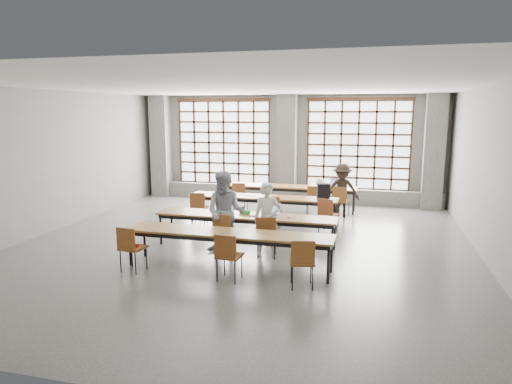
# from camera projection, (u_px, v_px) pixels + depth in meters

# --- Properties ---
(floor) EXTENTS (11.00, 11.00, 0.00)m
(floor) POSITION_uv_depth(u_px,v_px,m) (243.00, 246.00, 10.22)
(floor) COLOR #4A4A47
(floor) RESTS_ON ground
(ceiling) EXTENTS (11.00, 11.00, 0.00)m
(ceiling) POSITION_uv_depth(u_px,v_px,m) (242.00, 86.00, 9.60)
(ceiling) COLOR silver
(ceiling) RESTS_ON floor
(wall_back) EXTENTS (10.00, 0.00, 10.00)m
(wall_back) POSITION_uv_depth(u_px,v_px,m) (289.00, 148.00, 15.15)
(wall_back) COLOR slate
(wall_back) RESTS_ON floor
(wall_front) EXTENTS (10.00, 0.00, 10.00)m
(wall_front) POSITION_uv_depth(u_px,v_px,m) (91.00, 233.00, 4.67)
(wall_front) COLOR slate
(wall_front) RESTS_ON floor
(wall_left) EXTENTS (0.00, 11.00, 11.00)m
(wall_left) POSITION_uv_depth(u_px,v_px,m) (46.00, 162.00, 11.15)
(wall_left) COLOR slate
(wall_left) RESTS_ON floor
(wall_right) EXTENTS (0.00, 11.00, 11.00)m
(wall_right) POSITION_uv_depth(u_px,v_px,m) (494.00, 177.00, 8.67)
(wall_right) COLOR slate
(wall_right) RESTS_ON floor
(column_left) EXTENTS (0.60, 0.55, 3.50)m
(column_left) POSITION_uv_depth(u_px,v_px,m) (161.00, 146.00, 16.00)
(column_left) COLOR #50504E
(column_left) RESTS_ON floor
(column_mid) EXTENTS (0.60, 0.55, 3.50)m
(column_mid) POSITION_uv_depth(u_px,v_px,m) (287.00, 149.00, 14.88)
(column_mid) COLOR #50504E
(column_mid) RESTS_ON floor
(column_right) EXTENTS (0.60, 0.55, 3.50)m
(column_right) POSITION_uv_depth(u_px,v_px,m) (434.00, 152.00, 13.76)
(column_right) COLOR #50504E
(column_right) RESTS_ON floor
(window_left) EXTENTS (3.32, 0.12, 3.00)m
(window_left) POSITION_uv_depth(u_px,v_px,m) (224.00, 143.00, 15.61)
(window_left) COLOR white
(window_left) RESTS_ON wall_back
(window_right) EXTENTS (3.32, 0.12, 3.00)m
(window_right) POSITION_uv_depth(u_px,v_px,m) (358.00, 145.00, 14.49)
(window_right) COLOR white
(window_right) RESTS_ON wall_back
(sill_ledge) EXTENTS (9.80, 0.35, 0.50)m
(sill_ledge) POSITION_uv_depth(u_px,v_px,m) (287.00, 194.00, 15.22)
(sill_ledge) COLOR #50504E
(sill_ledge) RESTS_ON floor
(desk_row_a) EXTENTS (4.00, 0.70, 0.73)m
(desk_row_a) POSITION_uv_depth(u_px,v_px,m) (290.00, 188.00, 13.85)
(desk_row_a) COLOR brown
(desk_row_a) RESTS_ON floor
(desk_row_b) EXTENTS (4.00, 0.70, 0.73)m
(desk_row_b) POSITION_uv_depth(u_px,v_px,m) (263.00, 199.00, 12.19)
(desk_row_b) COLOR brown
(desk_row_b) RESTS_ON floor
(desk_row_c) EXTENTS (4.00, 0.70, 0.73)m
(desk_row_c) POSITION_uv_depth(u_px,v_px,m) (246.00, 218.00, 10.03)
(desk_row_c) COLOR brown
(desk_row_c) RESTS_ON floor
(desk_row_d) EXTENTS (4.00, 0.70, 0.73)m
(desk_row_d) POSITION_uv_depth(u_px,v_px,m) (228.00, 235.00, 8.62)
(desk_row_d) COLOR brown
(desk_row_d) RESTS_ON floor
(chair_back_left) EXTENTS (0.43, 0.44, 0.88)m
(chair_back_left) POSITION_uv_depth(u_px,v_px,m) (240.00, 194.00, 13.63)
(chair_back_left) COLOR brown
(chair_back_left) RESTS_ON floor
(chair_back_mid) EXTENTS (0.51, 0.51, 0.88)m
(chair_back_mid) POSITION_uv_depth(u_px,v_px,m) (314.00, 197.00, 13.08)
(chair_back_mid) COLOR brown
(chair_back_mid) RESTS_ON floor
(chair_back_right) EXTENTS (0.51, 0.51, 0.88)m
(chair_back_right) POSITION_uv_depth(u_px,v_px,m) (341.00, 199.00, 12.89)
(chair_back_right) COLOR brown
(chair_back_right) RESTS_ON floor
(chair_mid_left) EXTENTS (0.47, 0.48, 0.88)m
(chair_mid_left) POSITION_uv_depth(u_px,v_px,m) (199.00, 205.00, 12.01)
(chair_mid_left) COLOR brown
(chair_mid_left) RESTS_ON floor
(chair_mid_centre) EXTENTS (0.45, 0.46, 0.88)m
(chair_mid_centre) POSITION_uv_depth(u_px,v_px,m) (273.00, 209.00, 11.51)
(chair_mid_centre) COLOR brown
(chair_mid_centre) RESTS_ON floor
(chair_mid_right) EXTENTS (0.52, 0.53, 0.88)m
(chair_mid_right) POSITION_uv_depth(u_px,v_px,m) (327.00, 212.00, 11.17)
(chair_mid_right) COLOR brown
(chair_mid_right) RESTS_ON floor
(chair_front_left) EXTENTS (0.46, 0.46, 0.88)m
(chair_front_left) POSITION_uv_depth(u_px,v_px,m) (224.00, 230.00, 9.53)
(chair_front_left) COLOR brown
(chair_front_left) RESTS_ON floor
(chair_front_right) EXTENTS (0.49, 0.49, 0.88)m
(chair_front_right) POSITION_uv_depth(u_px,v_px,m) (266.00, 233.00, 9.30)
(chair_front_right) COLOR brown
(chair_front_right) RESTS_ON floor
(chair_near_left) EXTENTS (0.47, 0.48, 0.88)m
(chair_near_left) POSITION_uv_depth(u_px,v_px,m) (130.00, 244.00, 8.47)
(chair_near_left) COLOR brown
(chair_near_left) RESTS_ON floor
(chair_near_mid) EXTENTS (0.45, 0.45, 0.88)m
(chair_near_mid) POSITION_uv_depth(u_px,v_px,m) (228.00, 252.00, 8.00)
(chair_near_mid) COLOR brown
(chair_near_mid) RESTS_ON floor
(chair_near_right) EXTENTS (0.50, 0.51, 0.88)m
(chair_near_right) POSITION_uv_depth(u_px,v_px,m) (302.00, 259.00, 7.67)
(chair_near_right) COLOR brown
(chair_near_right) RESTS_ON floor
(student_male) EXTENTS (0.62, 0.47, 1.55)m
(student_male) POSITION_uv_depth(u_px,v_px,m) (267.00, 220.00, 9.39)
(student_male) COLOR silver
(student_male) RESTS_ON floor
(student_female) EXTENTS (0.89, 0.72, 1.75)m
(student_female) POSITION_uv_depth(u_px,v_px,m) (226.00, 213.00, 9.59)
(student_female) COLOR #172146
(student_female) RESTS_ON floor
(student_back) EXTENTS (1.01, 0.61, 1.52)m
(student_back) POSITION_uv_depth(u_px,v_px,m) (342.00, 190.00, 12.96)
(student_back) COLOR black
(student_back) RESTS_ON floor
(laptop_front) EXTENTS (0.40, 0.35, 0.26)m
(laptop_front) POSITION_uv_depth(u_px,v_px,m) (272.00, 212.00, 9.97)
(laptop_front) COLOR #BBBBC0
(laptop_front) RESTS_ON desk_row_c
(laptop_back) EXTENTS (0.41, 0.37, 0.26)m
(laptop_back) POSITION_uv_depth(u_px,v_px,m) (335.00, 185.00, 13.60)
(laptop_back) COLOR #A9A9AE
(laptop_back) RESTS_ON desk_row_a
(mouse) EXTENTS (0.10, 0.07, 0.04)m
(mouse) POSITION_uv_depth(u_px,v_px,m) (288.00, 217.00, 9.76)
(mouse) COLOR silver
(mouse) RESTS_ON desk_row_c
(green_box) EXTENTS (0.26, 0.19, 0.09)m
(green_box) POSITION_uv_depth(u_px,v_px,m) (245.00, 212.00, 10.10)
(green_box) COLOR #297D29
(green_box) RESTS_ON desk_row_c
(phone) EXTENTS (0.14, 0.07, 0.01)m
(phone) POSITION_uv_depth(u_px,v_px,m) (253.00, 216.00, 9.88)
(phone) COLOR black
(phone) RESTS_ON desk_row_c
(paper_sheet_a) EXTENTS (0.32, 0.25, 0.00)m
(paper_sheet_a) POSITION_uv_depth(u_px,v_px,m) (242.00, 195.00, 12.37)
(paper_sheet_a) COLOR white
(paper_sheet_a) RESTS_ON desk_row_b
(paper_sheet_b) EXTENTS (0.33, 0.26, 0.00)m
(paper_sheet_b) POSITION_uv_depth(u_px,v_px,m) (252.00, 196.00, 12.20)
(paper_sheet_b) COLOR white
(paper_sheet_b) RESTS_ON desk_row_b
(paper_sheet_c) EXTENTS (0.35, 0.31, 0.00)m
(paper_sheet_c) POSITION_uv_depth(u_px,v_px,m) (266.00, 196.00, 12.15)
(paper_sheet_c) COLOR white
(paper_sheet_c) RESTS_ON desk_row_b
(backpack) EXTENTS (0.36, 0.28, 0.40)m
(backpack) POSITION_uv_depth(u_px,v_px,m) (323.00, 191.00, 11.79)
(backpack) COLOR black
(backpack) RESTS_ON desk_row_b
(plastic_bag) EXTENTS (0.30, 0.26, 0.29)m
(plastic_bag) POSITION_uv_depth(u_px,v_px,m) (320.00, 182.00, 13.64)
(plastic_bag) COLOR white
(plastic_bag) RESTS_ON desk_row_a
(red_pouch) EXTENTS (0.20, 0.09, 0.06)m
(red_pouch) POSITION_uv_depth(u_px,v_px,m) (133.00, 245.00, 8.55)
(red_pouch) COLOR #AA1814
(red_pouch) RESTS_ON chair_near_left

